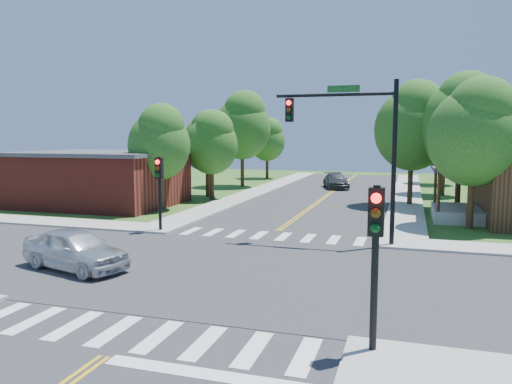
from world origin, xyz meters
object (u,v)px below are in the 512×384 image
(signal_pole_nw, at_px, (159,180))
(car_silver, at_px, (75,250))
(signal_mast_ne, at_px, (355,135))
(car_dgrey, at_px, (336,181))
(signal_pole_se, at_px, (375,238))

(signal_pole_nw, distance_m, car_silver, 7.47)
(signal_mast_ne, xyz_separation_m, car_dgrey, (-4.03, 23.06, -4.17))
(signal_pole_se, relative_size, car_dgrey, 0.76)
(signal_pole_nw, bearing_deg, car_silver, -86.52)
(car_dgrey, bearing_deg, signal_pole_se, -97.66)
(signal_mast_ne, relative_size, signal_pole_se, 1.89)
(signal_pole_nw, distance_m, car_dgrey, 23.80)
(car_silver, relative_size, car_dgrey, 0.93)
(car_silver, bearing_deg, signal_pole_se, -94.37)
(signal_pole_se, bearing_deg, signal_pole_nw, 135.00)
(signal_mast_ne, height_order, car_dgrey, signal_mast_ne)
(car_silver, xyz_separation_m, car_dgrey, (5.04, 30.28, -0.07))
(signal_pole_se, bearing_deg, car_dgrey, 99.47)
(car_dgrey, bearing_deg, signal_pole_nw, -120.50)
(car_silver, distance_m, car_dgrey, 30.70)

